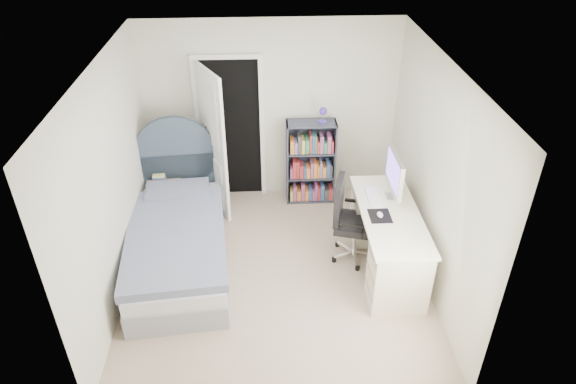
{
  "coord_description": "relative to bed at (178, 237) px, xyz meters",
  "views": [
    {
      "loc": [
        -0.11,
        -4.6,
        4.06
      ],
      "look_at": [
        0.15,
        0.14,
        1.02
      ],
      "focal_mm": 32.0,
      "sensor_mm": 36.0,
      "label": 1
    }
  ],
  "objects": [
    {
      "name": "nightstand",
      "position": [
        -0.3,
        1.03,
        0.1
      ],
      "size": [
        0.44,
        0.44,
        0.64
      ],
      "color": "tan",
      "rests_on": "ground"
    },
    {
      "name": "room_shell",
      "position": [
        1.15,
        -0.31,
        0.93
      ],
      "size": [
        3.5,
        3.7,
        2.6
      ],
      "color": "gray",
      "rests_on": "ground"
    },
    {
      "name": "bookcase",
      "position": [
        1.69,
        1.25,
        0.23
      ],
      "size": [
        0.67,
        0.29,
        1.42
      ],
      "color": "#353A49",
      "rests_on": "ground"
    },
    {
      "name": "desk",
      "position": [
        2.44,
        -0.29,
        0.11
      ],
      "size": [
        0.65,
        1.63,
        1.34
      ],
      "color": "#F2ECCA",
      "rests_on": "ground"
    },
    {
      "name": "bed",
      "position": [
        0.0,
        0.0,
        0.0
      ],
      "size": [
        1.29,
        2.39,
        1.42
      ],
      "color": "gray",
      "rests_on": "ground"
    },
    {
      "name": "office_chair",
      "position": [
        2.02,
        -0.04,
        0.26
      ],
      "size": [
        0.58,
        0.6,
        1.06
      ],
      "color": "silver",
      "rests_on": "ground"
    },
    {
      "name": "door",
      "position": [
        0.46,
        1.23,
        0.71
      ],
      "size": [
        0.92,
        0.75,
        2.06
      ],
      "color": "black",
      "rests_on": "ground"
    },
    {
      "name": "floor_lamp",
      "position": [
        0.28,
        1.23,
        0.18
      ],
      "size": [
        0.18,
        0.18,
        1.23
      ],
      "color": "silver",
      "rests_on": "ground"
    }
  ]
}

